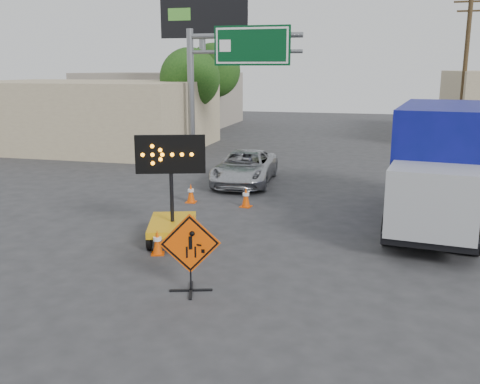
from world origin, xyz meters
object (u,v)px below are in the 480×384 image
at_px(box_truck, 437,172).
at_px(pickup_truck, 245,167).
at_px(construction_sign, 190,251).
at_px(arrow_board, 172,218).

bearing_deg(box_truck, pickup_truck, 155.66).
xyz_separation_m(pickup_truck, box_truck, (7.19, -4.37, 0.98)).
height_order(construction_sign, pickup_truck, construction_sign).
distance_m(construction_sign, pickup_truck, 11.34).
relative_size(construction_sign, pickup_truck, 0.36).
bearing_deg(box_truck, construction_sign, -122.15).
distance_m(arrow_board, pickup_truck, 8.03).
xyz_separation_m(arrow_board, pickup_truck, (0.07, 8.03, 0.01)).
relative_size(arrow_board, pickup_truck, 0.61).
bearing_deg(pickup_truck, arrow_board, -94.15).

